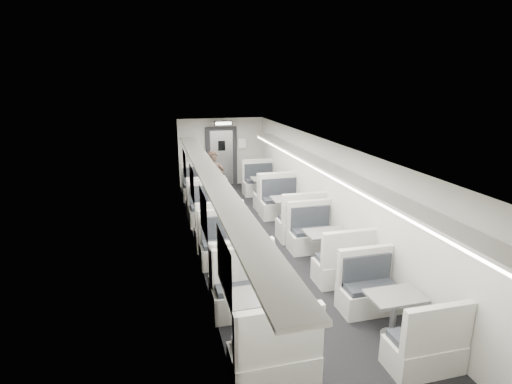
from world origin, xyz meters
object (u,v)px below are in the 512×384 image
booth_right_b (290,212)px  passenger (214,181)px  booth_left_b (214,220)px  booth_left_d (257,318)px  booth_left_a (202,194)px  booth_right_a (266,189)px  booth_right_d (393,315)px  vestibule_door (222,157)px  exit_sign (223,123)px  booth_right_c (326,248)px  booth_left_c (233,263)px

booth_right_b → passenger: size_ratio=1.29×
booth_right_b → passenger: 2.59m
booth_left_b → booth_left_d: booth_left_d is taller
booth_left_a → booth_right_a: bearing=2.5°
booth_left_d → booth_right_d: bearing=-9.9°
booth_left_d → booth_right_a: (2.00, 6.73, -0.01)m
vestibule_door → booth_left_d: bearing=-96.3°
booth_left_a → exit_sign: 2.84m
booth_right_a → booth_right_d: size_ratio=1.09×
booth_right_d → exit_sign: size_ratio=3.17×
booth_left_b → exit_sign: exit_sign is taller
booth_right_a → vestibule_door: size_ratio=1.02×
booth_right_a → booth_right_c: bearing=-90.0°
booth_left_d → vestibule_door: size_ratio=1.06×
booth_right_b → vestibule_door: size_ratio=1.07×
booth_right_d → passenger: size_ratio=1.13×
exit_sign → booth_right_c: bearing=-81.1°
booth_right_d → vestibule_door: bearing=96.1°
booth_left_c → booth_right_b: bearing=51.4°
booth_right_a → passenger: passenger is taller
booth_left_c → passenger: bearing=85.9°
booth_right_c → booth_left_d: bearing=-133.3°
booth_right_a → booth_left_c: bearing=-112.4°
booth_left_a → booth_right_d: bearing=-74.0°
booth_left_b → passenger: (0.32, 1.99, 0.49)m
booth_right_c → passenger: bearing=111.9°
booth_right_d → booth_left_c: bearing=132.0°
booth_right_a → booth_right_d: booth_right_a is taller
booth_left_a → booth_right_d: (2.00, -6.99, -0.04)m
booth_left_d → booth_right_a: 7.02m
booth_left_b → booth_left_d: size_ratio=0.98×
booth_left_b → booth_left_c: (0.00, -2.43, -0.01)m
booth_left_b → booth_right_b: (2.00, 0.07, 0.01)m
booth_left_b → exit_sign: (1.00, 4.19, 1.89)m
booth_right_a → booth_right_b: (0.00, -2.34, 0.02)m
exit_sign → booth_left_c: bearing=-98.6°
booth_left_d → booth_right_c: bearing=46.7°
booth_right_a → exit_sign: size_ratio=3.46×
booth_left_a → booth_left_d: size_ratio=0.98×
booth_right_a → exit_sign: exit_sign is taller
booth_left_b → booth_right_a: bearing=50.4°
booth_right_c → exit_sign: (-1.00, 6.38, 1.91)m
passenger → booth_right_d: bearing=-75.4°
booth_right_b → passenger: (-1.68, 1.91, 0.47)m
exit_sign → booth_left_d: bearing=-96.7°
booth_left_b → booth_right_d: booth_left_b is taller
booth_right_d → vestibule_door: vestibule_door is taller
booth_left_c → booth_right_c: (2.00, 0.24, -0.01)m
booth_left_a → booth_right_c: bearing=-66.1°
booth_left_a → booth_right_d: 7.27m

